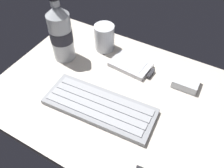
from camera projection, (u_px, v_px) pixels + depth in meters
The scene contains 6 objects.
ground_plane at pixel (112, 94), 65.71cm from camera, with size 64.00×48.00×2.80cm.
keyboard at pixel (100, 106), 60.61cm from camera, with size 29.64×12.82×1.70cm.
handheld_device at pixel (133, 65), 71.07cm from camera, with size 13.21×8.51×1.50cm.
juice_cup at pixel (104, 38), 74.89cm from camera, with size 6.40×6.40×8.50cm.
water_bottle at pixel (61, 33), 68.26cm from camera, with size 6.73×6.73×20.80cm.
charger_block at pixel (186, 82), 65.78cm from camera, with size 7.00×5.60×2.40cm, color silver.
Camera 1 is at (20.80, -36.74, 49.61)cm, focal length 37.59 mm.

